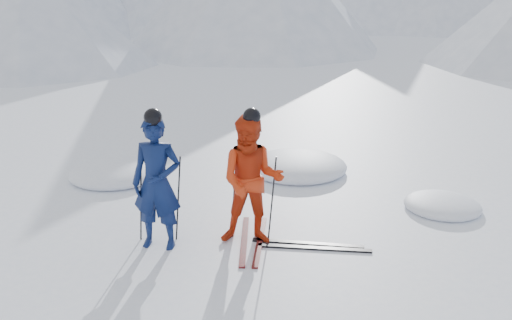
{
  "coord_description": "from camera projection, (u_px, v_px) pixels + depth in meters",
  "views": [
    {
      "loc": [
        -1.36,
        -7.73,
        3.76
      ],
      "look_at": [
        -1.93,
        0.5,
        1.1
      ],
      "focal_mm": 38.0,
      "sensor_mm": 36.0,
      "label": 1
    }
  ],
  "objects": [
    {
      "name": "ground",
      "position": [
        378.0,
        240.0,
        8.4
      ],
      "size": [
        160.0,
        160.0,
        0.0
      ],
      "primitive_type": "plane",
      "color": "white",
      "rests_on": "ground"
    },
    {
      "name": "skier_blue",
      "position": [
        157.0,
        183.0,
        7.91
      ],
      "size": [
        0.78,
        0.55,
        2.02
      ],
      "primitive_type": "imported",
      "rotation": [
        0.0,
        0.0,
        -0.09
      ],
      "color": "#0B1947",
      "rests_on": "ground"
    },
    {
      "name": "skier_red",
      "position": [
        252.0,
        181.0,
        8.04
      ],
      "size": [
        0.98,
        0.77,
        1.99
      ],
      "primitive_type": "imported",
      "rotation": [
        0.0,
        0.0,
        0.02
      ],
      "color": "red",
      "rests_on": "ground"
    },
    {
      "name": "pole_blue_left",
      "position": [
        141.0,
        200.0,
        8.17
      ],
      "size": [
        0.13,
        0.09,
        1.34
      ],
      "primitive_type": "cylinder",
      "rotation": [
        0.05,
        0.08,
        0.0
      ],
      "color": "black",
      "rests_on": "ground"
    },
    {
      "name": "pole_blue_right",
      "position": [
        178.0,
        199.0,
        8.23
      ],
      "size": [
        0.13,
        0.08,
        1.34
      ],
      "primitive_type": "cylinder",
      "rotation": [
        -0.04,
        0.08,
        0.0
      ],
      "color": "black",
      "rests_on": "ground"
    },
    {
      "name": "pole_red_left",
      "position": [
        234.0,
        195.0,
        8.4
      ],
      "size": [
        0.13,
        0.1,
        1.33
      ],
      "primitive_type": "cylinder",
      "rotation": [
        0.06,
        0.08,
        0.0
      ],
      "color": "black",
      "rests_on": "ground"
    },
    {
      "name": "pole_red_right",
      "position": [
        272.0,
        198.0,
        8.26
      ],
      "size": [
        0.13,
        0.09,
        1.33
      ],
      "primitive_type": "cylinder",
      "rotation": [
        -0.05,
        0.08,
        0.0
      ],
      "color": "black",
      "rests_on": "ground"
    },
    {
      "name": "ski_worn_left",
      "position": [
        244.0,
        240.0,
        8.35
      ],
      "size": [
        0.18,
        1.7,
        0.03
      ],
      "primitive_type": "cube",
      "rotation": [
        0.0,
        0.0,
        0.05
      ],
      "color": "black",
      "rests_on": "ground"
    },
    {
      "name": "ski_worn_right",
      "position": [
        260.0,
        241.0,
        8.33
      ],
      "size": [
        0.12,
        1.7,
        0.03
      ],
      "primitive_type": "cube",
      "rotation": [
        0.0,
        0.0,
        -0.02
      ],
      "color": "black",
      "rests_on": "ground"
    },
    {
      "name": "ski_loose_a",
      "position": [
        308.0,
        243.0,
        8.25
      ],
      "size": [
        1.7,
        0.23,
        0.03
      ],
      "primitive_type": "cube",
      "rotation": [
        0.0,
        0.0,
        1.49
      ],
      "color": "black",
      "rests_on": "ground"
    },
    {
      "name": "ski_loose_b",
      "position": [
        315.0,
        248.0,
        8.1
      ],
      "size": [
        1.7,
        0.17,
        0.03
      ],
      "primitive_type": "cube",
      "rotation": [
        0.0,
        0.0,
        1.52
      ],
      "color": "black",
      "rests_on": "ground"
    },
    {
      "name": "snow_lumps",
      "position": [
        249.0,
        177.0,
        11.18
      ],
      "size": [
        7.89,
        3.65,
        0.47
      ],
      "color": "white",
      "rests_on": "ground"
    }
  ]
}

